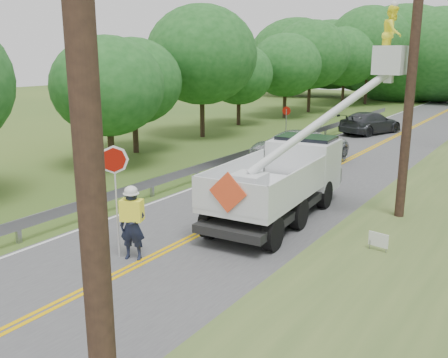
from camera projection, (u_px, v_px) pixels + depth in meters
The scene contains 10 objects.
ground at pixel (87, 290), 11.86m from camera, with size 140.00×140.00×0.00m, color #345720.
road at pixel (317, 175), 23.19m from camera, with size 7.20×96.00×0.03m.
guardrail at pixel (253, 152), 25.94m from camera, with size 0.18×48.00×0.77m.
treeline_left at pixel (293, 56), 42.51m from camera, with size 10.39×55.61×10.84m.
flagger at pixel (132, 220), 13.39m from camera, with size 1.13×0.76×3.16m.
bucket_truck at pixel (295, 169), 17.40m from camera, with size 4.85×7.31×6.96m.
suv_silver at pixel (304, 147), 25.24m from camera, with size 2.97×6.44×1.79m, color silver.
suv_darkgrey at pixel (370, 123), 35.16m from camera, with size 2.17×5.33×1.55m, color #36383D.
stop_sign_permanent at pixel (286, 120), 29.70m from camera, with size 0.53×0.10×2.51m.
yard_sign at pixel (378, 241), 13.41m from camera, with size 0.56×0.12×0.81m.
Camera 1 is at (8.73, -7.24, 5.50)m, focal length 39.56 mm.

